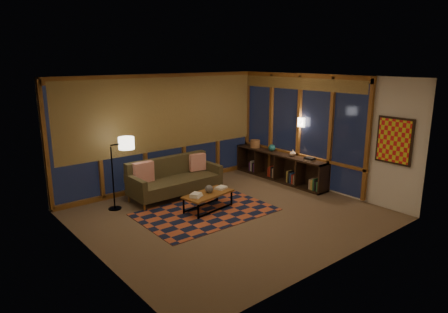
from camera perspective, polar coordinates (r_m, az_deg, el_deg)
floor at (r=8.08m, az=0.86°, el=-8.28°), size 5.50×5.00×0.01m
ceiling at (r=7.49m, az=0.94°, el=11.21°), size 5.50×5.00×0.01m
walls at (r=7.68m, az=0.90°, el=1.10°), size 5.51×5.01×2.70m
window_wall_back at (r=9.62m, az=-8.51°, el=3.56°), size 5.30×0.16×2.60m
window_wall_right at (r=9.96m, az=10.50°, el=3.83°), size 0.16×3.70×2.60m
wall_art at (r=8.63m, az=23.14°, el=2.08°), size 0.06×0.74×0.94m
wall_sconce at (r=9.79m, az=10.99°, el=4.82°), size 0.12×0.18×0.22m
sofa at (r=9.04m, az=-6.95°, el=-3.10°), size 2.08×0.85×0.85m
pillow_left at (r=8.81m, az=-11.44°, el=-2.18°), size 0.46×0.16×0.46m
pillow_right at (r=9.51m, az=-3.82°, el=-0.92°), size 0.41×0.19×0.40m
area_rug at (r=8.20m, az=-2.62°, el=-7.91°), size 2.67×1.80×0.01m
coffee_table at (r=8.26m, az=-2.27°, el=-6.45°), size 1.14×0.65×0.36m
book_stack_a at (r=8.01m, az=-4.06°, el=-5.54°), size 0.27×0.25×0.06m
book_stack_b at (r=8.45m, az=-0.37°, el=-4.48°), size 0.31×0.27×0.05m
ceramic_pot at (r=8.21m, az=-2.14°, el=-4.63°), size 0.18×0.18×0.17m
floor_lamp at (r=8.44m, az=-15.62°, el=-2.50°), size 0.50×0.33×1.49m
bookshelf at (r=10.30m, az=7.88°, el=-1.43°), size 0.40×2.82×0.71m
basket at (r=10.78m, az=4.45°, el=1.83°), size 0.28×0.28×0.20m
teal_bowl at (r=10.37m, az=6.86°, el=1.23°), size 0.20×0.20×0.18m
vase at (r=9.91m, az=9.80°, el=0.51°), size 0.17×0.17×0.17m
shelf_book_stack at (r=9.60m, az=12.14°, el=-0.33°), size 0.21×0.28×0.07m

